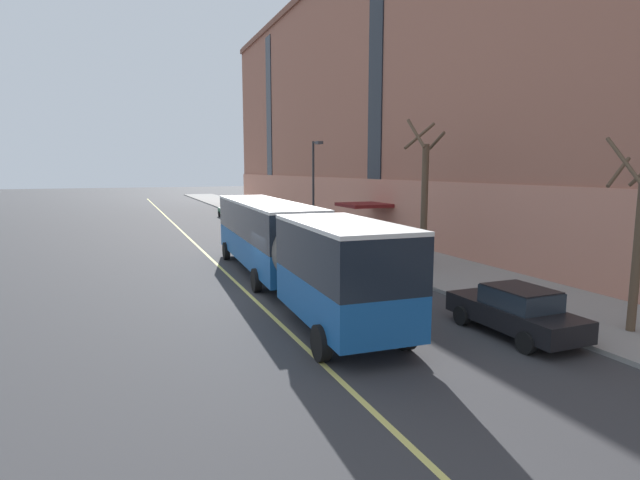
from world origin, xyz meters
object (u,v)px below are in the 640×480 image
city_bus (284,241)px  street_lamp (314,180)px  parked_car_silver_1 (247,217)px  parked_car_champagne_2 (334,248)px  parked_car_black_0 (515,311)px  parked_car_champagne_4 (281,229)px  street_tree_mid_block (424,195)px  street_tree_near_corner (636,239)px  parked_car_green_5 (231,210)px

city_bus → street_lamp: 14.27m
city_bus → parked_car_silver_1: 25.25m
street_lamp → parked_car_silver_1: bearing=98.8°
city_bus → parked_car_champagne_2: city_bus is taller
parked_car_black_0 → street_lamp: size_ratio=0.66×
street_lamp → parked_car_black_0: bearing=-94.5°
parked_car_champagne_4 → city_bus: bearing=-107.2°
city_bus → parked_car_champagne_2: bearing=46.9°
parked_car_black_0 → street_tree_mid_block: 11.13m
street_tree_mid_block → parked_car_silver_1: bearing=98.8°
parked_car_black_0 → parked_car_silver_1: (-0.24, 33.47, 0.00)m
parked_car_silver_1 → parked_car_champagne_4: same height
city_bus → parked_car_champagne_4: bearing=72.8°
parked_car_black_0 → parked_car_silver_1: 33.47m
parked_car_silver_1 → street_lamp: 12.92m
parked_car_champagne_2 → street_tree_near_corner: street_tree_near_corner is taller
parked_car_silver_1 → parked_car_champagne_4: bearing=-89.8°
parked_car_champagne_2 → parked_car_champagne_4: size_ratio=0.97×
parked_car_silver_1 → street_tree_near_corner: bearing=-84.1°
parked_car_black_0 → street_tree_mid_block: size_ratio=0.61×
parked_car_black_0 → street_lamp: (1.66, 21.20, 3.60)m
parked_car_green_5 → street_tree_mid_block: bearing=-83.4°
parked_car_green_5 → city_bus: bearing=-98.0°
parked_car_champagne_4 → street_lamp: street_lamp is taller
parked_car_black_0 → parked_car_champagne_2: bearing=91.2°
street_tree_mid_block → street_lamp: street_tree_mid_block is taller
parked_car_champagne_4 → street_lamp: bearing=-46.7°
parked_car_black_0 → city_bus: bearing=118.6°
parked_car_champagne_2 → street_tree_near_corner: 15.30m
city_bus → parked_car_champagne_4: 15.27m
street_lamp → street_tree_mid_block: bearing=-81.2°
city_bus → street_tree_mid_block: (8.09, 1.51, 1.73)m
street_tree_mid_block → parked_car_champagne_2: bearing=138.4°
city_bus → parked_car_silver_1: size_ratio=4.11×
city_bus → street_tree_near_corner: bearing=-51.0°
street_lamp → street_tree_near_corner: bearing=-85.7°
city_bus → street_tree_mid_block: size_ratio=2.61×
street_tree_mid_block → parked_car_green_5: bearing=96.6°
parked_car_champagne_4 → street_tree_mid_block: 13.83m
city_bus → street_tree_near_corner: street_tree_near_corner is taller
parked_car_green_5 → street_tree_near_corner: size_ratio=0.74×
parked_car_silver_1 → parked_car_champagne_4: size_ratio=1.00×
parked_car_black_0 → parked_car_champagne_2: same height
city_bus → street_lamp: bearing=63.1°
city_bus → parked_car_black_0: city_bus is taller
parked_car_green_5 → street_lamp: (1.82, -19.75, 3.60)m
parked_car_black_0 → parked_car_silver_1: bearing=90.4°
city_bus → parked_car_champagne_2: size_ratio=4.21×
city_bus → parked_car_silver_1: city_bus is taller
parked_car_champagne_2 → street_lamp: bearing=76.1°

